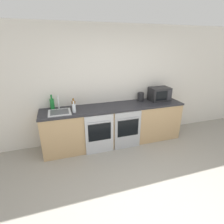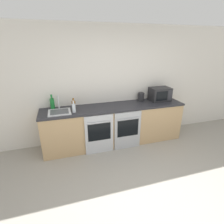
{
  "view_description": "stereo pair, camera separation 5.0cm",
  "coord_description": "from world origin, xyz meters",
  "px_view_note": "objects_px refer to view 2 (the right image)",
  "views": [
    {
      "loc": [
        -1.16,
        -1.56,
        2.17
      ],
      "look_at": [
        -0.06,
        1.9,
        0.77
      ],
      "focal_mm": 28.0,
      "sensor_mm": 36.0,
      "label": 1
    },
    {
      "loc": [
        -1.11,
        -1.57,
        2.17
      ],
      "look_at": [
        -0.06,
        1.9,
        0.77
      ],
      "focal_mm": 28.0,
      "sensor_mm": 36.0,
      "label": 2
    }
  ],
  "objects_px": {
    "bottle_green": "(52,103)",
    "microwave": "(160,94)",
    "bottle_clear": "(74,108)",
    "kettle": "(141,97)",
    "bottle_amber": "(74,104)",
    "sink": "(59,112)",
    "oven_right": "(128,130)",
    "oven_left": "(99,134)"
  },
  "relations": [
    {
      "from": "oven_left",
      "to": "microwave",
      "type": "relative_size",
      "value": 1.8
    },
    {
      "from": "oven_left",
      "to": "bottle_amber",
      "type": "xyz_separation_m",
      "value": [
        -0.44,
        0.44,
        0.56
      ]
    },
    {
      "from": "oven_left",
      "to": "kettle",
      "type": "bearing_deg",
      "value": 24.26
    },
    {
      "from": "oven_left",
      "to": "oven_right",
      "type": "height_order",
      "value": "same"
    },
    {
      "from": "oven_left",
      "to": "kettle",
      "type": "xyz_separation_m",
      "value": [
        1.16,
        0.52,
        0.57
      ]
    },
    {
      "from": "bottle_green",
      "to": "microwave",
      "type": "bearing_deg",
      "value": -2.92
    },
    {
      "from": "oven_right",
      "to": "kettle",
      "type": "bearing_deg",
      "value": 44.55
    },
    {
      "from": "bottle_clear",
      "to": "kettle",
      "type": "distance_m",
      "value": 1.65
    },
    {
      "from": "oven_left",
      "to": "sink",
      "type": "xyz_separation_m",
      "value": [
        -0.74,
        0.28,
        0.49
      ]
    },
    {
      "from": "bottle_green",
      "to": "kettle",
      "type": "height_order",
      "value": "bottle_green"
    },
    {
      "from": "oven_right",
      "to": "bottle_clear",
      "type": "height_order",
      "value": "bottle_clear"
    },
    {
      "from": "oven_left",
      "to": "oven_right",
      "type": "xyz_separation_m",
      "value": [
        0.63,
        0.0,
        0.0
      ]
    },
    {
      "from": "oven_right",
      "to": "bottle_amber",
      "type": "height_order",
      "value": "bottle_amber"
    },
    {
      "from": "bottle_green",
      "to": "kettle",
      "type": "relative_size",
      "value": 1.47
    },
    {
      "from": "bottle_clear",
      "to": "bottle_green",
      "type": "bearing_deg",
      "value": 140.76
    },
    {
      "from": "bottle_amber",
      "to": "kettle",
      "type": "xyz_separation_m",
      "value": [
        1.6,
        0.08,
        0.01
      ]
    },
    {
      "from": "kettle",
      "to": "sink",
      "type": "relative_size",
      "value": 0.48
    },
    {
      "from": "bottle_clear",
      "to": "bottle_green",
      "type": "distance_m",
      "value": 0.53
    },
    {
      "from": "oven_left",
      "to": "microwave",
      "type": "distance_m",
      "value": 1.77
    },
    {
      "from": "oven_left",
      "to": "bottle_amber",
      "type": "bearing_deg",
      "value": 134.86
    },
    {
      "from": "bottle_clear",
      "to": "kettle",
      "type": "height_order",
      "value": "bottle_clear"
    },
    {
      "from": "kettle",
      "to": "microwave",
      "type": "bearing_deg",
      "value": -13.53
    },
    {
      "from": "bottle_amber",
      "to": "sink",
      "type": "relative_size",
      "value": 0.51
    },
    {
      "from": "bottle_clear",
      "to": "kettle",
      "type": "xyz_separation_m",
      "value": [
        1.62,
        0.32,
        0.01
      ]
    },
    {
      "from": "oven_left",
      "to": "bottle_clear",
      "type": "distance_m",
      "value": 0.75
    },
    {
      "from": "microwave",
      "to": "kettle",
      "type": "distance_m",
      "value": 0.46
    },
    {
      "from": "microwave",
      "to": "bottle_amber",
      "type": "height_order",
      "value": "microwave"
    },
    {
      "from": "oven_right",
      "to": "bottle_amber",
      "type": "xyz_separation_m",
      "value": [
        -1.07,
        0.44,
        0.56
      ]
    },
    {
      "from": "bottle_clear",
      "to": "bottle_amber",
      "type": "distance_m",
      "value": 0.24
    },
    {
      "from": "bottle_amber",
      "to": "sink",
      "type": "height_order",
      "value": "sink"
    },
    {
      "from": "bottle_green",
      "to": "oven_right",
      "type": "bearing_deg",
      "value": -19.89
    },
    {
      "from": "oven_left",
      "to": "bottle_green",
      "type": "bearing_deg",
      "value": 148.05
    },
    {
      "from": "oven_left",
      "to": "microwave",
      "type": "height_order",
      "value": "microwave"
    },
    {
      "from": "bottle_green",
      "to": "kettle",
      "type": "bearing_deg",
      "value": -0.55
    },
    {
      "from": "sink",
      "to": "bottle_clear",
      "type": "bearing_deg",
      "value": -15.17
    },
    {
      "from": "oven_right",
      "to": "bottle_green",
      "type": "bearing_deg",
      "value": 160.11
    },
    {
      "from": "bottle_clear",
      "to": "bottle_green",
      "type": "relative_size",
      "value": 0.77
    },
    {
      "from": "microwave",
      "to": "sink",
      "type": "height_order",
      "value": "microwave"
    },
    {
      "from": "microwave",
      "to": "kettle",
      "type": "xyz_separation_m",
      "value": [
        -0.44,
        0.11,
        -0.06
      ]
    },
    {
      "from": "oven_right",
      "to": "bottle_amber",
      "type": "distance_m",
      "value": 1.28
    },
    {
      "from": "oven_left",
      "to": "oven_right",
      "type": "distance_m",
      "value": 0.63
    },
    {
      "from": "kettle",
      "to": "bottle_green",
      "type": "bearing_deg",
      "value": 179.45
    }
  ]
}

